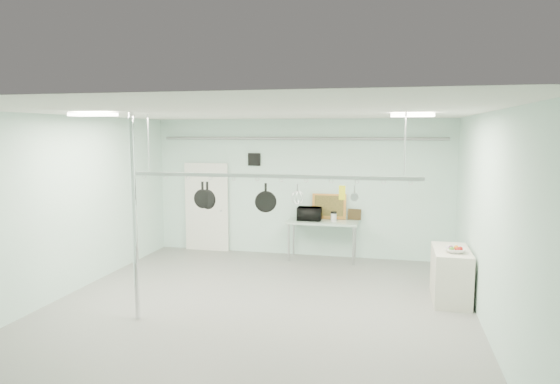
% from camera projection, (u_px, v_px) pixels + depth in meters
% --- Properties ---
extents(floor, '(8.00, 8.00, 0.00)m').
position_uv_depth(floor, '(253.00, 314.00, 8.01)').
color(floor, gray).
rests_on(floor, ground).
extents(ceiling, '(7.00, 8.00, 0.02)m').
position_uv_depth(ceiling, '(252.00, 113.00, 7.62)').
color(ceiling, silver).
rests_on(ceiling, back_wall).
extents(back_wall, '(7.00, 0.02, 3.20)m').
position_uv_depth(back_wall, '(300.00, 188.00, 11.67)').
color(back_wall, silver).
rests_on(back_wall, floor).
extents(right_wall, '(0.02, 8.00, 3.20)m').
position_uv_depth(right_wall, '(490.00, 225.00, 7.03)').
color(right_wall, silver).
rests_on(right_wall, floor).
extents(door, '(1.10, 0.10, 2.20)m').
position_uv_depth(door, '(207.00, 208.00, 12.21)').
color(door, silver).
rests_on(door, floor).
extents(wall_vent, '(0.30, 0.04, 0.30)m').
position_uv_depth(wall_vent, '(254.00, 159.00, 11.82)').
color(wall_vent, black).
rests_on(wall_vent, back_wall).
extents(conduit_pipe, '(6.60, 0.07, 0.07)m').
position_uv_depth(conduit_pipe, '(299.00, 138.00, 11.45)').
color(conduit_pipe, gray).
rests_on(conduit_pipe, back_wall).
extents(chrome_pole, '(0.08, 0.08, 3.20)m').
position_uv_depth(chrome_pole, '(134.00, 218.00, 7.61)').
color(chrome_pole, silver).
rests_on(chrome_pole, floor).
extents(prep_table, '(1.60, 0.70, 0.91)m').
position_uv_depth(prep_table, '(322.00, 224.00, 11.25)').
color(prep_table, '#A6C3B4').
rests_on(prep_table, floor).
extents(side_cabinet, '(0.60, 1.20, 0.90)m').
position_uv_depth(side_cabinet, '(451.00, 275.00, 8.60)').
color(side_cabinet, beige).
rests_on(side_cabinet, floor).
extents(pot_rack, '(4.80, 0.06, 1.00)m').
position_uv_depth(pot_rack, '(269.00, 174.00, 7.98)').
color(pot_rack, '#B7B7BC').
rests_on(pot_rack, ceiling).
extents(light_panel_left, '(0.65, 0.30, 0.05)m').
position_uv_depth(light_panel_left, '(93.00, 114.00, 7.34)').
color(light_panel_left, white).
rests_on(light_panel_left, ceiling).
extents(light_panel_right, '(0.65, 0.30, 0.05)m').
position_uv_depth(light_panel_right, '(412.00, 115.00, 7.67)').
color(light_panel_right, white).
rests_on(light_panel_right, ceiling).
extents(microwave, '(0.55, 0.38, 0.30)m').
position_uv_depth(microwave, '(309.00, 214.00, 11.30)').
color(microwave, black).
rests_on(microwave, prep_table).
extents(coffee_canister, '(0.14, 0.14, 0.18)m').
position_uv_depth(coffee_canister, '(334.00, 217.00, 11.17)').
color(coffee_canister, silver).
rests_on(coffee_canister, prep_table).
extents(painting_large, '(0.78, 0.15, 0.58)m').
position_uv_depth(painting_large, '(329.00, 206.00, 11.48)').
color(painting_large, orange).
rests_on(painting_large, prep_table).
extents(painting_small, '(0.31, 0.11, 0.25)m').
position_uv_depth(painting_small, '(354.00, 214.00, 11.37)').
color(painting_small, '#352812').
rests_on(painting_small, prep_table).
extents(fruit_bowl, '(0.35, 0.35, 0.08)m').
position_uv_depth(fruit_bowl, '(455.00, 250.00, 8.31)').
color(fruit_bowl, silver).
rests_on(fruit_bowl, side_cabinet).
extents(skillet_left, '(0.32, 0.08, 0.43)m').
position_uv_depth(skillet_left, '(203.00, 195.00, 8.28)').
color(skillet_left, black).
rests_on(skillet_left, pot_rack).
extents(skillet_mid, '(0.33, 0.15, 0.46)m').
position_uv_depth(skillet_mid, '(207.00, 196.00, 8.27)').
color(skillet_mid, black).
rests_on(skillet_mid, pot_rack).
extents(skillet_right, '(0.35, 0.16, 0.46)m').
position_uv_depth(skillet_right, '(266.00, 197.00, 8.04)').
color(skillet_right, black).
rests_on(skillet_right, pot_rack).
extents(whisk, '(0.25, 0.25, 0.34)m').
position_uv_depth(whisk, '(298.00, 195.00, 7.92)').
color(whisk, '#A8A7AB').
rests_on(whisk, pot_rack).
extents(grater, '(0.10, 0.04, 0.24)m').
position_uv_depth(grater, '(342.00, 193.00, 7.75)').
color(grater, orange).
rests_on(grater, pot_rack).
extents(saucepan, '(0.15, 0.13, 0.24)m').
position_uv_depth(saucepan, '(355.00, 193.00, 7.71)').
color(saucepan, silver).
rests_on(saucepan, pot_rack).
extents(fruit_cluster, '(0.24, 0.24, 0.09)m').
position_uv_depth(fruit_cluster, '(455.00, 248.00, 8.31)').
color(fruit_cluster, maroon).
rests_on(fruit_cluster, fruit_bowl).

